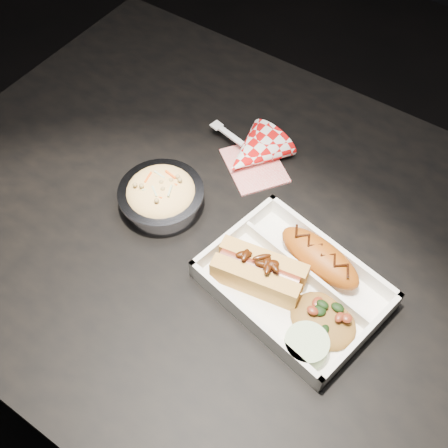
{
  "coord_description": "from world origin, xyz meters",
  "views": [
    {
      "loc": [
        0.22,
        -0.43,
        1.48
      ],
      "look_at": [
        -0.05,
        -0.04,
        0.81
      ],
      "focal_mm": 45.0,
      "sensor_mm": 36.0,
      "label": 1
    }
  ],
  "objects_px": {
    "dining_table": "(259,273)",
    "hotdog": "(259,271)",
    "food_tray": "(294,287)",
    "fried_pastry": "(320,257)",
    "foil_coleslaw_cup": "(161,195)",
    "napkin_fork": "(253,154)"
  },
  "relations": [
    {
      "from": "dining_table",
      "to": "hotdog",
      "type": "relative_size",
      "value": 8.53
    },
    {
      "from": "food_tray",
      "to": "hotdog",
      "type": "relative_size",
      "value": 1.99
    },
    {
      "from": "hotdog",
      "to": "fried_pastry",
      "type": "bearing_deg",
      "value": 39.77
    },
    {
      "from": "hotdog",
      "to": "foil_coleslaw_cup",
      "type": "height_order",
      "value": "hotdog"
    },
    {
      "from": "food_tray",
      "to": "dining_table",
      "type": "bearing_deg",
      "value": 162.57
    },
    {
      "from": "hotdog",
      "to": "napkin_fork",
      "type": "distance_m",
      "value": 0.24
    },
    {
      "from": "fried_pastry",
      "to": "hotdog",
      "type": "xyz_separation_m",
      "value": [
        -0.06,
        -0.07,
        0.0
      ]
    },
    {
      "from": "foil_coleslaw_cup",
      "to": "napkin_fork",
      "type": "xyz_separation_m",
      "value": [
        0.07,
        0.17,
        -0.01
      ]
    },
    {
      "from": "food_tray",
      "to": "hotdog",
      "type": "height_order",
      "value": "hotdog"
    },
    {
      "from": "food_tray",
      "to": "hotdog",
      "type": "bearing_deg",
      "value": -149.23
    },
    {
      "from": "fried_pastry",
      "to": "napkin_fork",
      "type": "height_order",
      "value": "napkin_fork"
    },
    {
      "from": "napkin_fork",
      "to": "hotdog",
      "type": "bearing_deg",
      "value": -44.26
    },
    {
      "from": "dining_table",
      "to": "fried_pastry",
      "type": "height_order",
      "value": "fried_pastry"
    },
    {
      "from": "food_tray",
      "to": "foil_coleslaw_cup",
      "type": "xyz_separation_m",
      "value": [
        -0.25,
        0.01,
        0.02
      ]
    },
    {
      "from": "food_tray",
      "to": "napkin_fork",
      "type": "xyz_separation_m",
      "value": [
        -0.19,
        0.18,
        0.01
      ]
    },
    {
      "from": "dining_table",
      "to": "fried_pastry",
      "type": "relative_size",
      "value": 8.53
    },
    {
      "from": "dining_table",
      "to": "foil_coleslaw_cup",
      "type": "relative_size",
      "value": 8.75
    },
    {
      "from": "dining_table",
      "to": "hotdog",
      "type": "bearing_deg",
      "value": -62.6
    },
    {
      "from": "hotdog",
      "to": "foil_coleslaw_cup",
      "type": "distance_m",
      "value": 0.21
    },
    {
      "from": "fried_pastry",
      "to": "dining_table",
      "type": "bearing_deg",
      "value": -173.57
    },
    {
      "from": "dining_table",
      "to": "fried_pastry",
      "type": "distance_m",
      "value": 0.15
    },
    {
      "from": "napkin_fork",
      "to": "food_tray",
      "type": "bearing_deg",
      "value": -33.09
    }
  ]
}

